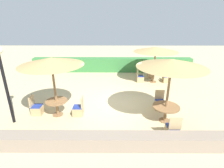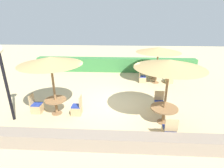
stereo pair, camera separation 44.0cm
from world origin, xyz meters
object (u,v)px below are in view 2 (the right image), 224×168
(parasol_front_right, at_px, (170,64))
(round_table_front_left, at_px, (56,103))
(parasol_back_right, at_px, (158,50))
(parasol_front_left, at_px, (50,61))
(patio_chair_back_right_north, at_px, (153,75))
(lamp_post, at_px, (3,69))
(round_table_back_right, at_px, (156,75))
(patio_chair_back_right_west, at_px, (142,79))
(patio_chair_front_left_west, at_px, (37,107))
(patio_chair_back_right_east, at_px, (169,80))
(round_table_front_right, at_px, (164,110))
(patio_chair_front_right_south, at_px, (169,132))
(patio_chair_front_left_east, at_px, (77,109))
(patio_chair_front_right_north, at_px, (159,105))

(parasol_front_right, bearing_deg, round_table_front_left, 174.36)
(parasol_back_right, bearing_deg, round_table_front_left, -140.54)
(parasol_front_left, distance_m, patio_chair_back_right_north, 7.98)
(patio_chair_back_right_north, bearing_deg, parasol_front_right, 85.03)
(lamp_post, height_order, round_table_back_right, lamp_post)
(patio_chair_back_right_west, bearing_deg, parasol_back_right, 87.25)
(patio_chair_back_right_west, bearing_deg, patio_chair_front_left_west, -50.88)
(parasol_back_right, bearing_deg, patio_chair_back_right_east, -2.34)
(patio_chair_back_right_north, distance_m, patio_chair_back_right_west, 1.30)
(lamp_post, relative_size, patio_chair_back_right_east, 3.57)
(patio_chair_front_left_west, bearing_deg, lamp_post, -48.88)
(patio_chair_back_right_west, relative_size, round_table_front_right, 0.81)
(parasol_front_right, distance_m, patio_chair_front_right_south, 2.57)
(lamp_post, xyz_separation_m, round_table_back_right, (7.14, 5.06, -1.77))
(parasol_front_left, distance_m, patio_chair_front_right_south, 5.57)
(round_table_front_left, relative_size, parasol_front_right, 0.36)
(patio_chair_front_left_east, height_order, patio_chair_back_right_east, same)
(patio_chair_front_left_west, relative_size, round_table_back_right, 0.92)
(lamp_post, relative_size, patio_chair_front_left_east, 3.57)
(patio_chair_front_left_east, xyz_separation_m, patio_chair_front_right_north, (3.92, 0.61, 0.00))
(patio_chair_back_right_north, relative_size, parasol_front_right, 0.34)
(patio_chair_front_right_north, bearing_deg, patio_chair_front_left_east, 8.85)
(round_table_front_right, bearing_deg, patio_chair_back_right_north, 85.03)
(patio_chair_front_left_east, relative_size, patio_chair_back_right_west, 1.00)
(lamp_post, relative_size, patio_chair_front_left_west, 3.57)
(parasol_front_right, height_order, patio_chair_front_right_north, parasol_front_right)
(round_table_front_left, relative_size, patio_chair_front_left_east, 1.06)
(round_table_front_left, bearing_deg, patio_chair_front_left_west, 176.57)
(patio_chair_back_right_east, distance_m, patio_chair_back_right_west, 1.85)
(patio_chair_front_right_south, bearing_deg, parasol_front_right, 88.97)
(patio_chair_front_left_east, bearing_deg, patio_chair_front_left_west, 88.08)
(patio_chair_front_left_west, relative_size, patio_chair_front_right_north, 1.00)
(round_table_back_right, height_order, parasol_front_right, parasol_front_right)
(patio_chair_front_left_east, xyz_separation_m, round_table_back_right, (4.43, 4.45, 0.32))
(patio_chair_front_left_east, height_order, patio_chair_back_right_west, same)
(round_table_front_left, xyz_separation_m, patio_chair_front_right_south, (4.84, -1.55, -0.30))
(lamp_post, xyz_separation_m, patio_chair_front_left_east, (2.72, 0.60, -2.09))
(patio_chair_front_left_east, bearing_deg, parasol_front_left, 89.59)
(patio_chair_back_right_east, bearing_deg, parasol_front_left, 124.88)
(round_table_back_right, bearing_deg, patio_chair_front_left_east, -134.82)
(patio_chair_front_right_north, bearing_deg, round_table_front_left, 7.02)
(parasol_front_left, height_order, patio_chair_front_left_east, parasol_front_left)
(parasol_back_right, relative_size, patio_chair_front_right_south, 3.16)
(parasol_back_right, relative_size, patio_chair_back_right_north, 3.16)
(round_table_back_right, xyz_separation_m, patio_chair_back_right_east, (0.92, -0.04, -0.32))
(patio_chair_front_left_east, relative_size, patio_chair_front_right_south, 1.00)
(round_table_front_left, height_order, patio_chair_back_right_west, patio_chair_back_right_west)
(parasol_front_left, distance_m, round_table_back_right, 7.27)
(round_table_back_right, relative_size, patio_chair_back_right_east, 1.08)
(patio_chair_front_left_west, xyz_separation_m, round_table_front_right, (5.83, -0.54, 0.32))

